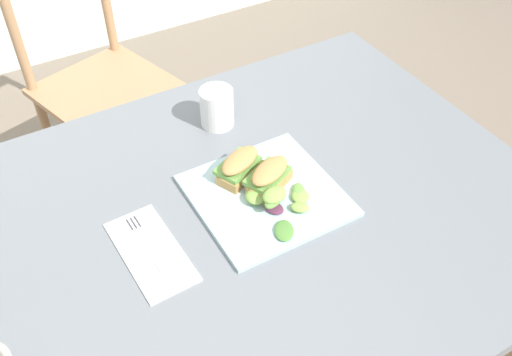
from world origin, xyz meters
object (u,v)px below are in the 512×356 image
object	(u,v)px
plate_lunch	(266,195)
sandwich_half_back	(240,166)
dining_table	(231,260)
sandwich_half_front	(269,176)
chair_wooden_far	(99,83)
fork_on_napkin	(147,244)
cup_extra_side	(217,108)

from	to	relation	value
plate_lunch	sandwich_half_back	size ratio (longest dim) A/B	2.48
dining_table	sandwich_half_front	xyz separation A→B (m)	(0.11, 0.04, 0.16)
sandwich_half_front	sandwich_half_back	size ratio (longest dim) A/B	1.00
sandwich_half_front	sandwich_half_back	world-z (taller)	same
chair_wooden_far	plate_lunch	distance (m)	1.03
dining_table	plate_lunch	bearing A→B (deg)	12.12
dining_table	chair_wooden_far	distance (m)	1.02
plate_lunch	sandwich_half_front	bearing A→B (deg)	43.11
chair_wooden_far	plate_lunch	size ratio (longest dim) A/B	3.12
chair_wooden_far	dining_table	bearing A→B (deg)	-91.52
dining_table	sandwich_half_back	world-z (taller)	sandwich_half_back
sandwich_half_front	sandwich_half_back	distance (m)	0.07
sandwich_half_back	sandwich_half_front	bearing A→B (deg)	-56.93
sandwich_half_back	fork_on_napkin	bearing A→B (deg)	-163.54
dining_table	cup_extra_side	distance (m)	0.35
sandwich_half_back	plate_lunch	bearing A→B (deg)	-73.74
sandwich_half_back	chair_wooden_far	bearing A→B (deg)	92.92
plate_lunch	sandwich_half_back	distance (m)	0.08
sandwich_half_front	cup_extra_side	size ratio (longest dim) A/B	1.23
plate_lunch	cup_extra_side	world-z (taller)	cup_extra_side
chair_wooden_far	plate_lunch	xyz separation A→B (m)	(0.07, -0.99, 0.30)
dining_table	chair_wooden_far	bearing A→B (deg)	88.48
chair_wooden_far	cup_extra_side	distance (m)	0.81
plate_lunch	sandwich_half_front	distance (m)	0.04
sandwich_half_front	plate_lunch	bearing A→B (deg)	-136.89
sandwich_half_back	fork_on_napkin	xyz separation A→B (m)	(-0.23, -0.07, -0.03)
plate_lunch	fork_on_napkin	bearing A→B (deg)	179.66
dining_table	chair_wooden_far	world-z (taller)	chair_wooden_far
sandwich_half_back	fork_on_napkin	distance (m)	0.25
dining_table	sandwich_half_back	xyz separation A→B (m)	(0.07, 0.09, 0.16)
dining_table	sandwich_half_front	world-z (taller)	sandwich_half_front
sandwich_half_back	dining_table	bearing A→B (deg)	-128.92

